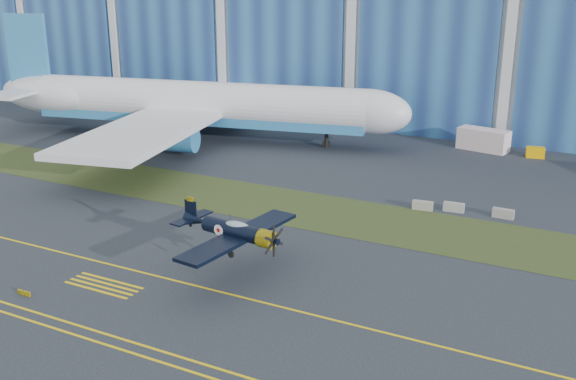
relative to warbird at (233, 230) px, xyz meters
The scene contains 14 objects.
ground 11.11m from the warbird, 11.22° to the left, with size 260.00×260.00×0.00m, color #2B3039.
grass_median 19.40m from the warbird, 57.37° to the left, with size 260.00×10.00×0.02m, color #475128.
hangar 75.38m from the warbird, 82.08° to the left, with size 220.00×45.70×30.00m.
taxiway_centreline 11.31m from the warbird, 16.09° to the right, with size 200.00×0.20×0.02m, color yellow.
hold_short_ladder 10.50m from the warbird, 141.90° to the right, with size 6.00×2.40×0.02m, color yellow, non-canonical shape.
guard_board_left 15.79m from the warbird, 139.66° to the right, with size 1.20×0.15×0.35m, color yellow.
warbird is the anchor object (origin of this frame).
jetliner 45.70m from the warbird, 127.98° to the left, with size 75.72×68.04×22.88m.
shipping_container 48.36m from the warbird, 79.52° to the left, with size 6.46×2.58×2.80m, color #F9D5DA.
tug 49.42m from the warbird, 71.75° to the left, with size 2.20×1.37×1.28m, color #FFB000.
cart 66.33m from the warbird, 137.49° to the left, with size 2.03×1.22×1.22m, color silver.
barrier_a 23.11m from the warbird, 68.01° to the left, with size 2.00×0.60×0.90m, color gray.
barrier_b 25.12m from the warbird, 62.73° to the left, with size 2.00×0.60×0.90m, color #9A9D94.
barrier_c 27.84m from the warbird, 54.55° to the left, with size 2.00×0.60×0.90m, color gray.
Camera 1 is at (15.29, -42.24, 22.42)m, focal length 42.00 mm.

